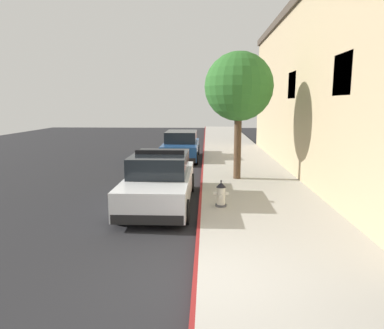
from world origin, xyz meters
TOP-DOWN VIEW (x-y plane):
  - ground_plane at (-4.15, 10.00)m, footprint 31.68×60.00m
  - sidewalk_pavement at (1.85, 10.00)m, footprint 3.70×60.00m
  - curb_painted_edge at (-0.04, 10.00)m, footprint 0.08×60.00m
  - storefront_building at (6.77, 9.87)m, footprint 6.38×20.23m
  - police_cruiser at (-1.27, 5.00)m, footprint 1.94×4.84m
  - parked_car_silver_ahead at (-1.27, 13.93)m, footprint 1.94×4.84m
  - fire_hydrant at (0.56, 4.29)m, footprint 0.44×0.40m
  - street_tree at (1.33, 8.17)m, footprint 2.59×2.59m

SIDE VIEW (x-z plane):
  - ground_plane at x=-4.15m, z-range -0.20..0.00m
  - sidewalk_pavement at x=1.85m, z-range 0.00..0.17m
  - curb_painted_edge at x=-0.04m, z-range 0.00..0.17m
  - fire_hydrant at x=0.56m, z-range 0.14..0.90m
  - parked_car_silver_ahead at x=-1.27m, z-range -0.04..1.52m
  - police_cruiser at x=-1.27m, z-range -0.10..1.58m
  - storefront_building at x=6.77m, z-range 0.01..7.33m
  - street_tree at x=1.33m, z-range 1.26..6.08m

